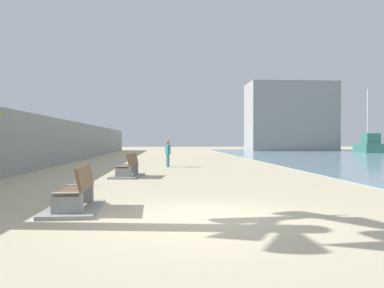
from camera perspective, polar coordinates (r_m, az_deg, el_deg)
The scene contains 7 objects.
ground_plane at distance 25.56m, azimuth -2.44°, elevation -2.85°, with size 120.00×120.00×0.00m, color #C6B793.
seawall at distance 26.40m, azimuth -18.94°, elevation 0.32°, with size 0.80×64.00×2.84m, color gray.
bench_near at distance 8.87m, azimuth -16.84°, elevation -7.93°, with size 1.17×2.14×0.98m.
bench_far at distance 16.29m, azimuth -9.44°, elevation -4.01°, with size 1.37×2.23×0.98m.
person_walking at distance 21.95m, azimuth -3.59°, elevation -1.18°, with size 0.31×0.47×1.50m.
boat_distant at distance 50.75m, azimuth 24.67°, elevation -0.18°, with size 3.39×6.34×7.62m.
harbor_building at distance 56.42m, azimuth 14.31°, elevation 3.88°, with size 12.00×6.00×9.53m, color gray.
Camera 1 is at (-0.66, -7.50, 1.55)m, focal length 36.09 mm.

